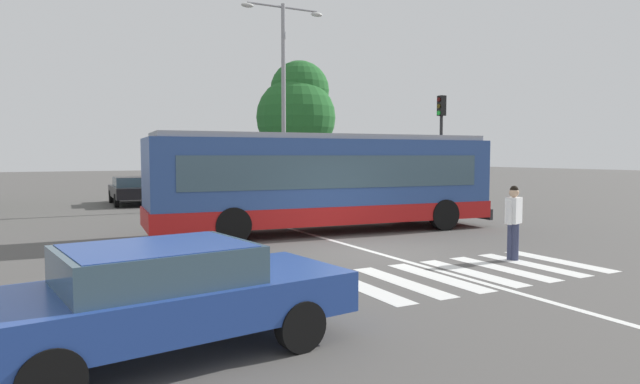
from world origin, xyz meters
TOP-DOWN VIEW (x-y plane):
  - ground_plane at (0.00, 0.00)m, footprint 160.00×160.00m
  - city_transit_bus at (0.73, 3.71)m, footprint 11.24×3.52m
  - pedestrian_crossing_street at (2.31, -2.46)m, footprint 0.54×0.39m
  - foreground_sedan at (-6.10, -4.83)m, footprint 4.70×2.40m
  - parked_car_black at (-3.13, 16.63)m, footprint 2.01×4.57m
  - parked_car_blue at (-0.44, 16.38)m, footprint 1.93×4.53m
  - parked_car_silver at (2.22, 16.45)m, footprint 1.92×4.52m
  - parked_car_champagne at (4.85, 16.03)m, footprint 1.96×4.54m
  - traffic_light_far_corner at (8.97, 7.93)m, footprint 0.33×0.32m
  - bus_stop_shelter at (9.39, 11.92)m, footprint 3.78×1.54m
  - twin_arm_street_lamp at (3.05, 12.11)m, footprint 4.09×0.32m
  - background_tree_right at (6.27, 17.42)m, footprint 4.59×4.59m
  - crosswalk_painted_stripes at (0.48, -3.05)m, footprint 5.72×2.80m
  - lane_center_line at (0.03, 2.00)m, footprint 0.16×24.00m

SIDE VIEW (x-z plane):
  - ground_plane at x=0.00m, z-range 0.00..0.00m
  - lane_center_line at x=0.03m, z-range 0.00..0.01m
  - crosswalk_painted_stripes at x=0.48m, z-range 0.00..0.01m
  - foreground_sedan at x=-6.10m, z-range 0.09..1.44m
  - parked_car_black at x=-3.13m, z-range 0.09..1.44m
  - parked_car_blue at x=-0.44m, z-range 0.09..1.44m
  - parked_car_silver at x=2.22m, z-range 0.09..1.44m
  - parked_car_champagne at x=4.85m, z-range 0.09..1.44m
  - pedestrian_crossing_street at x=2.31m, z-range 0.11..1.83m
  - city_transit_bus at x=0.73m, z-range 0.06..3.12m
  - bus_stop_shelter at x=9.39m, z-range 0.79..4.04m
  - traffic_light_far_corner at x=8.97m, z-range 0.85..5.95m
  - background_tree_right at x=6.27m, z-range 1.10..9.03m
  - twin_arm_street_lamp at x=3.05m, z-range 1.02..10.42m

